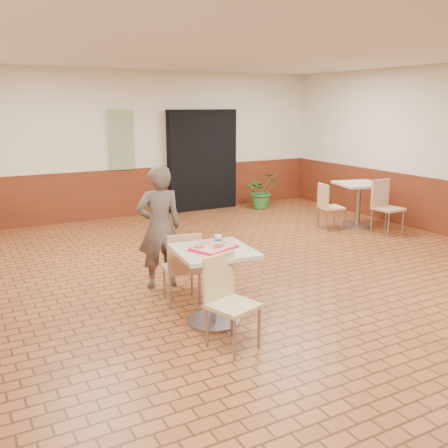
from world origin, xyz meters
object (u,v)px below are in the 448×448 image
chair_main_front (227,296)px  ring_donut (200,246)px  chair_second_left (328,204)px  chair_second_front (385,203)px  chair_main_back (183,264)px  main_table (214,274)px  customer (159,227)px  long_john_donut (219,245)px  second_table (359,197)px  serving_tray (213,248)px  potted_plant (261,191)px  paper_cup (218,240)px

chair_main_front → ring_donut: chair_main_front is taller
chair_second_left → chair_second_front: 1.02m
chair_main_back → ring_donut: ring_donut is taller
main_table → chair_second_left: 4.67m
customer → chair_main_front: bearing=96.6°
main_table → long_john_donut: (0.04, -0.04, 0.32)m
chair_main_back → main_table: bearing=106.2°
second_table → chair_second_left: bearing=170.8°
chair_second_front → customer: bearing=-175.2°
chair_main_front → ring_donut: bearing=73.7°
chair_second_left → chair_second_front: bearing=-122.4°
chair_main_back → ring_donut: 0.71m
customer → serving_tray: bearing=101.3°
main_table → second_table: size_ratio=0.98×
serving_tray → ring_donut: bearing=159.9°
potted_plant → chair_second_left: bearing=-88.5°
paper_cup → long_john_donut: bearing=-116.0°
chair_main_front → potted_plant: chair_main_front is taller
ring_donut → chair_main_back: bearing=83.8°
chair_main_front → customer: 1.86m
main_table → ring_donut: ring_donut is taller
long_john_donut → serving_tray: bearing=140.0°
ring_donut → chair_main_front: bearing=-88.3°
main_table → chair_second_front: (4.56, 1.97, -0.02)m
main_table → serving_tray: size_ratio=1.88×
second_table → chair_second_left: 0.68m
chair_second_left → potted_plant: 2.22m
serving_tray → chair_second_left: 4.69m
chair_second_left → chair_second_front: (0.74, -0.71, 0.06)m
chair_main_back → chair_second_left: 4.40m
customer → second_table: (4.58, 1.25, -0.22)m
chair_main_front → paper_cup: paper_cup is taller
customer → chair_second_left: 4.15m
chair_main_back → second_table: 4.96m
main_table → chair_main_back: (-0.07, 0.65, -0.07)m
paper_cup → second_table: size_ratio=0.12×
paper_cup → serving_tray: bearing=-145.2°
potted_plant → chair_main_back: bearing=-132.1°
paper_cup → chair_second_left: size_ratio=0.11×
main_table → paper_cup: 0.37m
long_john_donut → potted_plant: 6.20m
chair_main_front → potted_plant: size_ratio=1.12×
long_john_donut → second_table: long_john_donut is taller
customer → paper_cup: size_ratio=16.16×
long_john_donut → paper_cup: 0.11m
chair_main_front → chair_main_back: bearing=69.6°
main_table → paper_cup: bearing=34.8°
chair_main_back → long_john_donut: long_john_donut is taller
customer → chair_second_left: customer is taller
paper_cup → potted_plant: bearing=52.7°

